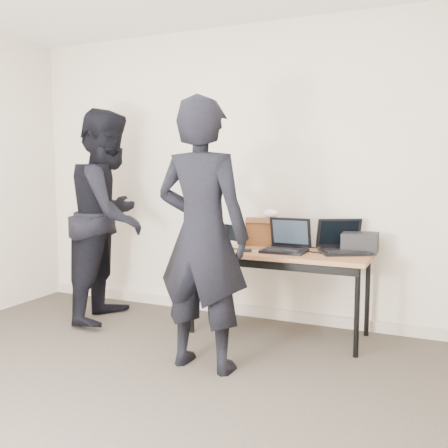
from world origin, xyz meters
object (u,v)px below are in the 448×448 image
Objects in this scene: desk at (279,258)px; person_observer at (109,216)px; equipment_box at (360,242)px; laptop_center at (287,244)px; laptop_beige at (224,242)px; leather_satchel at (267,231)px; laptop_right at (342,245)px; person_typist at (202,235)px.

desk is 0.78× the size of person_observer.
equipment_box is (0.63, 0.19, 0.14)m from desk.
person_observer is (-1.65, -0.17, 0.19)m from laptop_center.
person_observer reaches higher than laptop_beige.
laptop_center is at bearing -47.35° from leather_satchel.
laptop_center is 0.18× the size of person_observer.
laptop_center reaches higher than laptop_right.
laptop_center is 0.96× the size of leather_satchel.
leather_satchel reaches higher than equipment_box.
laptop_center is 1.28× the size of equipment_box.
laptop_right is 0.15m from equipment_box.
leather_satchel is (0.32, 0.24, 0.09)m from laptop_beige.
person_typist is 0.98× the size of person_observer.
person_typist is (-0.10, -1.11, 0.10)m from leather_satchel.
equipment_box is 0.14× the size of person_observer.
laptop_right is at bearing 17.55° from laptop_center.
desk is at bearing -105.49° from person_typist.
laptop_right is 2.11m from person_observer.
laptop_right reaches higher than leather_satchel.
laptop_center is at bearing -161.19° from equipment_box.
laptop_beige is 0.56m from laptop_center.
person_observer reaches higher than leather_satchel.
equipment_box is (0.81, -0.04, -0.05)m from leather_satchel.
laptop_beige is 0.91× the size of leather_satchel.
laptop_beige is 0.18× the size of person_typist.
laptop_beige is at bearing 161.04° from laptop_right.
person_observer is (-2.08, -0.30, 0.18)m from laptop_right.
person_observer is (-1.58, -0.17, 0.31)m from desk.
laptop_beige is at bearing -177.69° from laptop_center.
laptop_center is at bearing 169.49° from laptop_right.
laptop_center is 0.19× the size of person_typist.
desk is at bearing -95.95° from person_observer.
laptop_right is 0.25× the size of person_observer.
laptop_center is at bearing 27.38° from laptop_beige.
leather_satchel is at bearing 144.65° from laptop_right.
equipment_box is at bearing -128.25° from person_typist.
laptop_beige is (-0.50, -0.01, 0.10)m from desk.
equipment_box reaches higher than desk.
person_typist reaches higher than desk.
person_observer is (-1.31, 0.71, 0.02)m from person_typist.
person_observer is at bearing -173.49° from desk.
laptop_beige is at bearing -73.96° from person_typist.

